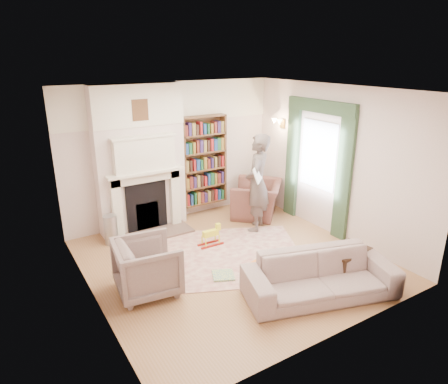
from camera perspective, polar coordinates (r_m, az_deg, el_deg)
floor at (r=6.82m, az=1.12°, el=-9.75°), size 4.50×4.50×0.00m
ceiling at (r=5.99m, az=1.30°, el=14.38°), size 4.50×4.50×0.00m
wall_back at (r=8.18m, az=-7.42°, el=5.58°), size 4.50×0.00×4.50m
wall_front at (r=4.67m, az=16.42°, el=-5.70°), size 4.50×0.00×4.50m
wall_left at (r=5.45m, az=-19.10°, el=-2.34°), size 0.00×4.50×4.50m
wall_right at (r=7.68m, az=15.49°, el=4.14°), size 0.00×4.50×4.50m
fireplace at (r=7.73m, az=-11.85°, el=4.43°), size 1.70×0.58×2.80m
bookcase at (r=8.40m, az=-2.94°, el=4.50°), size 1.00×0.24×1.85m
window at (r=7.92m, az=13.36°, el=5.15°), size 0.02×0.90×1.30m
curtain_left at (r=7.50m, az=16.75°, el=2.09°), size 0.07×0.32×2.40m
curtain_right at (r=8.45m, az=9.74°, el=4.51°), size 0.07×0.32×2.40m
pelmet at (r=7.73m, az=13.65°, el=11.81°), size 0.09×1.70×0.24m
wall_sconce at (r=8.50m, az=7.34°, el=9.54°), size 0.20×0.24×0.24m
rug at (r=6.96m, az=-0.47°, el=-9.09°), size 3.42×3.09×0.01m
armchair_reading at (r=8.57m, az=4.72°, el=-0.97°), size 1.46×1.47×0.72m
armchair_left at (r=5.93m, az=-10.89°, el=-10.47°), size 0.98×0.96×0.80m
sofa at (r=5.94m, az=13.62°, el=-11.58°), size 2.31×1.44×0.63m
man_reading at (r=7.66m, az=4.77°, el=1.27°), size 0.82×0.81×1.91m
newspaper at (r=7.35m, az=4.80°, el=2.55°), size 0.38×0.36×0.27m
coffee_table at (r=6.60m, az=17.02°, el=-9.52°), size 0.74×0.52×0.45m
paraffin_heater at (r=7.56m, az=-15.85°, el=-5.21°), size 0.29×0.29×0.55m
rocking_horse at (r=7.23m, az=-1.93°, el=-6.23°), size 0.46×0.19×0.40m
board_game at (r=6.36m, az=-0.10°, el=-11.80°), size 0.44×0.44×0.03m
game_box_lid at (r=6.43m, az=-7.64°, el=-11.52°), size 0.36×0.27×0.06m
comic_annuals at (r=6.67m, az=5.50°, el=-10.38°), size 0.69×0.41×0.02m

